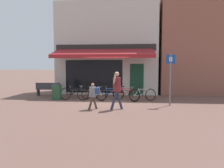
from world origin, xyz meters
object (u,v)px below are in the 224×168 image
Objects in this scene: pedestrian_child at (93,93)px; bicycle_black at (74,94)px; bicycle_blue at (110,94)px; parking_sign at (170,74)px; litter_bin at (57,91)px; bicycle_orange at (93,94)px; park_bench at (49,89)px; bicycle_red at (126,94)px; pedestrian_adult at (117,86)px; bicycle_silver at (143,95)px.

bicycle_black is at bearing -62.10° from pedestrian_child.
pedestrian_child reaches higher than bicycle_blue.
litter_bin is at bearing 168.41° from parking_sign.
bicycle_orange is 1.33× the size of pedestrian_child.
bicycle_blue is at bearing -20.99° from park_bench.
bicycle_red is 1.28× the size of pedestrian_child.
bicycle_red is (2.98, 0.16, -0.01)m from bicycle_black.
bicycle_orange is 0.62× the size of parking_sign.
pedestrian_child is at bearing 0.83° from pedestrian_adult.
park_bench is at bearing 159.33° from parking_sign.
pedestrian_child is at bearing -117.03° from bicycle_blue.
bicycle_red is 2.90m from parking_sign.
bicycle_black is at bearing -154.09° from bicycle_red.
pedestrian_adult reaches higher than park_bench.
bicycle_blue is at bearing 11.36° from bicycle_black.
bicycle_red is 5.31m from park_bench.
parking_sign is at bearing -156.94° from pedestrian_adult.
parking_sign is (3.15, -1.43, 1.20)m from bicycle_blue.
pedestrian_adult is (2.66, -2.44, 0.68)m from bicycle_black.
park_bench is (-4.21, 1.35, 0.09)m from bicycle_blue.
parking_sign reaches higher than pedestrian_adult.
bicycle_blue is 2.78m from pedestrian_adult.
pedestrian_adult is (0.60, -2.62, 0.69)m from bicycle_blue.
bicycle_orange is at bearing -83.97° from pedestrian_child.
litter_bin is at bearing -35.85° from pedestrian_adult.
bicycle_red is at bearing 9.26° from bicycle_black.
litter_bin is (-2.17, -0.02, 0.13)m from bicycle_orange.
bicycle_blue is 1.65× the size of litter_bin.
parking_sign is at bearing -41.63° from bicycle_blue.
pedestrian_adult is at bearing -32.28° from bicycle_orange.
pedestrian_child reaches higher than park_bench.
pedestrian_adult is 2.87m from parking_sign.
bicycle_blue reaches higher than bicycle_red.
bicycle_black is 2.07m from bicycle_blue.
bicycle_blue is 1.00× the size of park_bench.
bicycle_silver is 2.15m from parking_sign.
bicycle_silver is at bearing -0.78° from litter_bin.
bicycle_silver is at bearing -138.00° from pedestrian_child.
bicycle_silver is (2.80, -0.08, 0.01)m from bicycle_orange.
pedestrian_adult reaches higher than bicycle_black.
park_bench is at bearing -172.15° from bicycle_red.
bicycle_orange is 0.96m from bicycle_blue.
pedestrian_adult is at bearing -144.92° from bicycle_silver.
parking_sign is at bearing -23.89° from park_bench.
litter_bin is 6.49m from parking_sign.
bicycle_blue is at bearing 155.62° from parking_sign.
bicycle_orange is 4.47m from parking_sign.
pedestrian_adult is 4.50m from litter_bin.
pedestrian_child is 5.51m from park_bench.
pedestrian_adult is 6.27m from park_bench.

